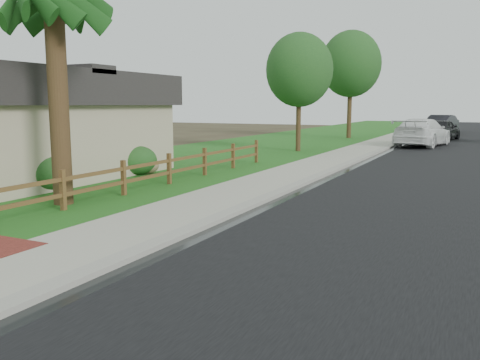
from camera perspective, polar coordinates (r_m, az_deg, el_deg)
The scene contains 16 objects.
ground at distance 9.35m, azimuth -15.62°, elevation -8.79°, with size 120.00×120.00×0.00m, color #352B1D.
road at distance 41.74m, azimuth 24.07°, elevation 4.01°, with size 8.00×90.00×0.02m, color black.
curb at distance 42.09m, azimuth 18.34°, elevation 4.41°, with size 0.40×90.00×0.12m, color gray.
wet_gutter at distance 42.05m, azimuth 18.81°, elevation 4.33°, with size 0.50×90.00×0.00m, color black.
sidewalk at distance 42.28m, azimuth 16.59°, elevation 4.49°, with size 2.20×90.00×0.10m, color #A09C8B.
grass_strip at distance 42.63m, azimuth 14.07°, elevation 4.59°, with size 1.60×90.00×0.06m, color #215016.
lawn_near at distance 44.00m, azimuth 7.41°, elevation 4.88°, with size 9.00×90.00×0.04m, color #215016.
ranch_fence at distance 16.32m, azimuth -10.31°, elevation 0.92°, with size 0.12×16.92×1.10m.
white_suv at distance 35.42m, azimuth 19.76°, elevation 5.06°, with size 2.53×6.22×1.81m, color white.
dark_car_mid at distance 42.22m, azimuth 21.72°, elevation 5.30°, with size 1.92×4.76×1.62m, color black.
dark_car_far at distance 50.24m, azimuth 21.52°, elevation 5.81°, with size 1.87×5.36×1.76m, color black.
boulder at distance 20.26m, azimuth -10.55°, elevation 1.67°, with size 1.13×0.85×0.75m, color brown.
shrub_b at distance 17.10m, azimuth -21.29°, elevation 0.83°, with size 1.78×1.78×1.24m, color #17401A.
shrub_c at distance 20.09m, azimuth -11.56°, elevation 2.17°, with size 1.60×1.60×1.16m, color #17401A.
tree_near_left at distance 29.80m, azimuth 6.68°, elevation 12.16°, with size 3.83×3.83×6.79m.
tree_mid_left at distance 42.43m, azimuth 12.34°, elevation 12.60°, with size 4.80×4.80×8.58m.
Camera 1 is at (6.00, -6.63, 2.72)m, focal length 38.00 mm.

